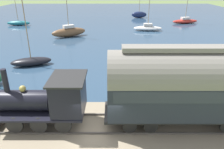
{
  "coord_description": "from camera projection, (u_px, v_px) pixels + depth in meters",
  "views": [
    {
      "loc": [
        -9.97,
        -0.74,
        8.14
      ],
      "look_at": [
        5.65,
        -0.73,
        1.5
      ],
      "focal_mm": 35.0,
      "sensor_mm": 36.0,
      "label": 1
    }
  ],
  "objects": [
    {
      "name": "sailboat_navy",
      "position": [
        139.0,
        14.0,
        53.47
      ],
      "size": [
        1.38,
        3.74,
        8.75
      ],
      "rotation": [
        0.0,
        0.0,
        0.04
      ],
      "color": "#192347",
      "rests_on": "harbor_water"
    },
    {
      "name": "steam_locomotive",
      "position": [
        50.0,
        99.0,
        12.05
      ],
      "size": [
        2.43,
        5.32,
        3.32
      ],
      "color": "black",
      "rests_on": "rail_embankment"
    },
    {
      "name": "ground_plane",
      "position": [
        99.0,
        138.0,
        12.36
      ],
      "size": [
        200.0,
        200.0,
        0.0
      ],
      "primitive_type": "plane",
      "color": "#607542"
    },
    {
      "name": "sailboat_teal",
      "position": [
        19.0,
        23.0,
        44.24
      ],
      "size": [
        1.34,
        4.63,
        4.94
      ],
      "rotation": [
        0.0,
        0.0,
        0.02
      ],
      "color": "#1E707A",
      "rests_on": "harbor_water"
    },
    {
      "name": "rail_embankment",
      "position": [
        100.0,
        128.0,
        12.8
      ],
      "size": [
        5.06,
        56.0,
        0.63
      ],
      "color": "gray",
      "rests_on": "ground"
    },
    {
      "name": "harbor_water",
      "position": [
        109.0,
        19.0,
        52.33
      ],
      "size": [
        80.0,
        80.0,
        0.01
      ],
      "color": "#2D4760",
      "rests_on": "ground"
    },
    {
      "name": "passenger_coach",
      "position": [
        189.0,
        84.0,
        11.69
      ],
      "size": [
        2.55,
        9.04,
        4.56
      ],
      "color": "black",
      "rests_on": "rail_embankment"
    },
    {
      "name": "sailboat_black",
      "position": [
        31.0,
        61.0,
        22.92
      ],
      "size": [
        2.65,
        4.36,
        7.47
      ],
      "rotation": [
        0.0,
        0.0,
        0.3
      ],
      "color": "black",
      "rests_on": "harbor_water"
    },
    {
      "name": "sailboat_red",
      "position": [
        185.0,
        21.0,
        46.4
      ],
      "size": [
        2.87,
        5.96,
        9.29
      ],
      "rotation": [
        0.0,
        0.0,
        0.22
      ],
      "color": "#B72D23",
      "rests_on": "harbor_water"
    },
    {
      "name": "rowboat_off_pier",
      "position": [
        140.0,
        79.0,
        19.34
      ],
      "size": [
        2.13,
        2.87,
        0.45
      ],
      "rotation": [
        0.0,
        0.0,
        -0.51
      ],
      "color": "silver",
      "rests_on": "harbor_water"
    },
    {
      "name": "sailboat_brown",
      "position": [
        69.0,
        32.0,
        34.97
      ],
      "size": [
        4.17,
        5.6,
        8.48
      ],
      "rotation": [
        0.0,
        0.0,
        0.54
      ],
      "color": "brown",
      "rests_on": "harbor_water"
    },
    {
      "name": "sailboat_white",
      "position": [
        148.0,
        28.0,
        39.39
      ],
      "size": [
        2.02,
        5.21,
        9.13
      ],
      "rotation": [
        0.0,
        0.0,
        -0.06
      ],
      "color": "white",
      "rests_on": "harbor_water"
    }
  ]
}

